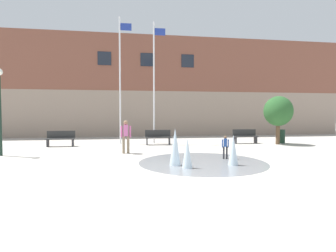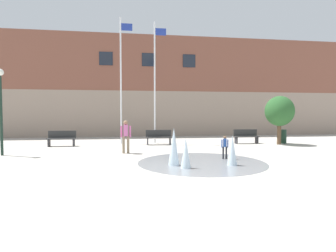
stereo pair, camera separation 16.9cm
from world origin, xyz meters
name	(u,v)px [view 1 (the left image)]	position (x,y,z in m)	size (l,w,h in m)	color
ground_plane	(200,198)	(0.00, 0.00, 0.00)	(100.00, 100.00, 0.00)	#B2ADA3
library_building	(145,89)	(0.00, 19.61, 4.31)	(36.00, 6.05, 8.63)	gray
splash_fountain	(197,153)	(0.95, 3.74, 0.45)	(5.00, 5.00, 1.38)	gray
park_bench_under_left_flagpole	(61,138)	(-5.54, 10.47, 0.48)	(1.60, 0.44, 0.91)	#28282D
park_bench_center	(158,137)	(0.24, 10.51, 0.48)	(1.60, 0.44, 0.91)	#28282D
park_bench_near_trashcan	(245,136)	(5.92, 10.38, 0.48)	(1.60, 0.44, 0.91)	#28282D
adult_watching	(126,134)	(-1.71, 7.09, 0.93)	(0.50, 0.35, 1.59)	#89755B
child_running	(225,145)	(2.47, 4.88, 0.58)	(0.31, 0.24, 0.99)	#28282D
flagpole_left	(120,77)	(-2.07, 11.46, 4.29)	(0.80, 0.10, 8.08)	silver
flagpole_right	(154,79)	(0.11, 11.46, 4.18)	(0.80, 0.10, 7.87)	silver
lamp_post_left_lane	(0,99)	(-7.33, 7.20, 2.58)	(0.32, 0.32, 3.95)	#192D23
trash_can	(280,136)	(8.27, 10.13, 0.45)	(0.56, 0.56, 0.90)	#193323
street_tree_near_building	(278,111)	(7.73, 9.57, 2.08)	(1.77, 1.77, 3.03)	brown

